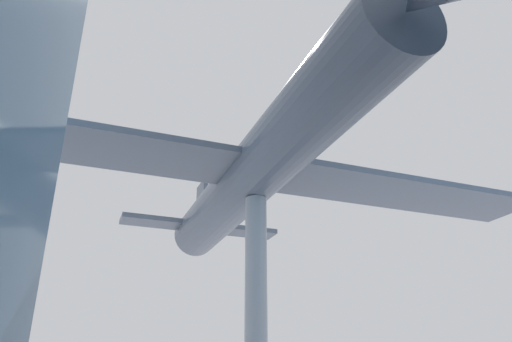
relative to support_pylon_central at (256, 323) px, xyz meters
name	(u,v)px	position (x,y,z in m)	size (l,w,h in m)	color
support_pylon_central	(256,323)	(0.00, 0.00, 0.00)	(0.58, 0.58, 6.61)	#999EA3
suspended_airplane	(259,168)	(-0.04, 0.22, 4.15)	(19.03, 15.47, 2.77)	#4C5666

